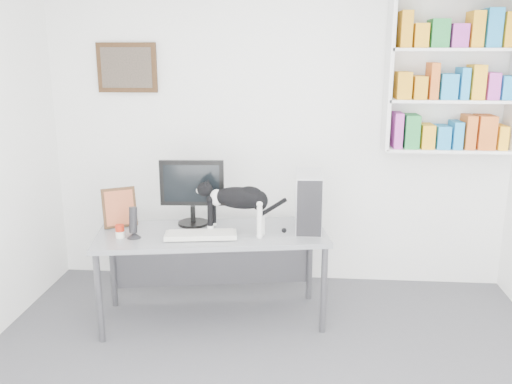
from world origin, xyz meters
TOP-DOWN VIEW (x-y plane):
  - room at (0.00, 0.00)m, footprint 4.01×4.01m
  - bookshelf at (1.40, 1.85)m, footprint 1.03×0.28m
  - wall_art at (-1.30, 1.97)m, footprint 0.52×0.04m
  - desk at (-0.45, 1.15)m, footprint 1.80×0.94m
  - monitor at (-0.63, 1.32)m, footprint 0.51×0.27m
  - keyboard at (-0.52, 1.02)m, footprint 0.55×0.27m
  - pc_tower at (0.27, 1.31)m, footprint 0.20×0.44m
  - speaker at (-1.00, 0.97)m, footprint 0.11×0.11m
  - leaning_print at (-1.19, 1.22)m, footprint 0.27×0.21m
  - soup_can at (-1.10, 0.97)m, footprint 0.07×0.07m
  - cat at (-0.25, 1.11)m, footprint 0.64×0.28m

SIDE VIEW (x-z plane):
  - desk at x=-0.45m, z-range 0.00..0.71m
  - keyboard at x=-0.52m, z-range 0.71..0.75m
  - soup_can at x=-1.10m, z-range 0.71..0.81m
  - speaker at x=-1.00m, z-range 0.71..0.96m
  - leaning_print at x=-1.19m, z-range 0.71..1.03m
  - cat at x=-0.25m, z-range 0.71..1.09m
  - pc_tower at x=0.27m, z-range 0.71..1.15m
  - monitor at x=-0.63m, z-range 0.71..1.24m
  - room at x=0.00m, z-range 0.00..2.70m
  - bookshelf at x=1.40m, z-range 1.23..2.47m
  - wall_art at x=-1.30m, z-range 1.69..2.11m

